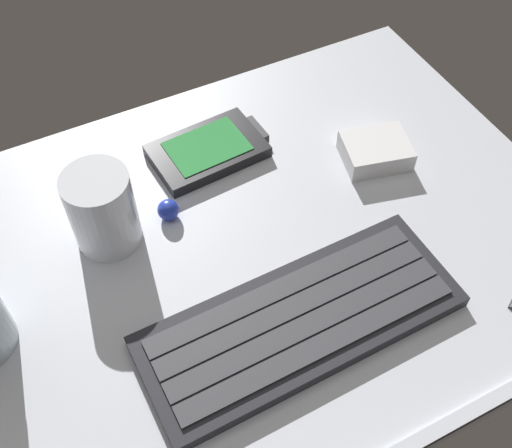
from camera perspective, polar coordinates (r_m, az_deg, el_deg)
ground_plane at (r=63.22cm, az=0.10°, el=-2.37°), size 64.00×48.00×2.80cm
keyboard at (r=57.03cm, az=4.01°, el=-8.66°), size 29.21×11.56×1.70cm
handheld_device at (r=69.98cm, az=-4.28°, el=6.63°), size 13.17×8.43×1.50cm
juice_cup at (r=61.60cm, az=-13.60°, el=1.04°), size 6.40×6.40×8.50cm
charger_block at (r=70.26cm, az=10.71°, el=6.48°), size 8.15×7.13×2.40cm
trackball_mouse at (r=64.28cm, az=-7.90°, el=1.26°), size 2.20×2.20×2.20cm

